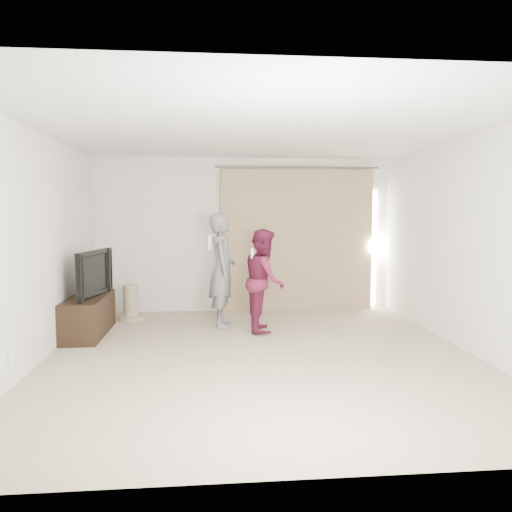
# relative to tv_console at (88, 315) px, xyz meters

# --- Properties ---
(floor) EXTENTS (5.50, 5.50, 0.00)m
(floor) POSITION_rel_tv_console_xyz_m (2.27, -1.23, -0.27)
(floor) COLOR tan
(floor) RESTS_ON ground
(wall_back) EXTENTS (5.00, 0.04, 2.60)m
(wall_back) POSITION_rel_tv_console_xyz_m (2.27, 1.52, 1.03)
(wall_back) COLOR white
(wall_back) RESTS_ON ground
(wall_left) EXTENTS (0.04, 5.50, 2.60)m
(wall_left) POSITION_rel_tv_console_xyz_m (-0.23, -1.23, 1.03)
(wall_left) COLOR white
(wall_left) RESTS_ON ground
(ceiling) EXTENTS (5.00, 5.50, 0.01)m
(ceiling) POSITION_rel_tv_console_xyz_m (2.27, -1.23, 2.33)
(ceiling) COLOR silver
(ceiling) RESTS_ON wall_back
(curtain) EXTENTS (2.80, 0.11, 2.46)m
(curtain) POSITION_rel_tv_console_xyz_m (3.18, 1.45, 0.94)
(curtain) COLOR tan
(curtain) RESTS_ON ground
(tv_console) EXTENTS (0.48, 1.38, 0.53)m
(tv_console) POSITION_rel_tv_console_xyz_m (0.00, 0.00, 0.00)
(tv_console) COLOR black
(tv_console) RESTS_ON ground
(tv) EXTENTS (0.34, 1.12, 0.64)m
(tv) POSITION_rel_tv_console_xyz_m (0.00, 0.00, 0.58)
(tv) COLOR black
(tv) RESTS_ON tv_console
(scratching_post) EXTENTS (0.41, 0.41, 0.55)m
(scratching_post) POSITION_rel_tv_console_xyz_m (0.44, 0.91, -0.04)
(scratching_post) COLOR tan
(scratching_post) RESTS_ON ground
(person_man) EXTENTS (0.43, 0.63, 1.67)m
(person_man) POSITION_rel_tv_console_xyz_m (1.86, 0.35, 0.57)
(person_man) COLOR slate
(person_man) RESTS_ON ground
(person_woman) EXTENTS (0.60, 0.75, 1.45)m
(person_woman) POSITION_rel_tv_console_xyz_m (2.44, -0.01, 0.46)
(person_woman) COLOR maroon
(person_woman) RESTS_ON ground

